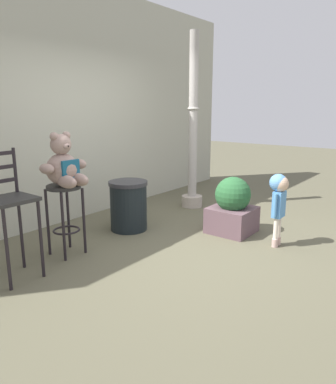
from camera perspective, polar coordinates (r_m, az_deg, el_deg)
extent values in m
plane|color=brown|center=(4.49, 2.71, -8.33)|extent=(24.00, 24.00, 0.00)
cube|color=#B0AF9C|center=(5.65, -15.31, 12.97)|extent=(7.53, 0.30, 3.34)
cylinder|color=#282726|center=(4.20, -15.84, 0.77)|extent=(0.37, 0.37, 0.04)
cylinder|color=black|center=(4.11, -15.88, -5.27)|extent=(0.03, 0.03, 0.76)
cylinder|color=black|center=(4.27, -12.87, -4.39)|extent=(0.03, 0.03, 0.76)
cylinder|color=black|center=(4.33, -18.10, -4.49)|extent=(0.03, 0.03, 0.76)
cylinder|color=black|center=(4.48, -15.16, -3.69)|extent=(0.03, 0.03, 0.76)
torus|color=black|center=(4.33, -15.42, -5.71)|extent=(0.30, 0.30, 0.02)
sphere|color=gray|center=(4.16, -16.00, 3.39)|extent=(0.35, 0.35, 0.35)
cube|color=#16526F|center=(4.05, -14.80, 3.32)|extent=(0.22, 0.03, 0.21)
sphere|color=gray|center=(4.13, -16.24, 7.08)|extent=(0.22, 0.22, 0.22)
ellipsoid|color=gray|center=(4.05, -15.43, 6.83)|extent=(0.09, 0.07, 0.07)
sphere|color=black|center=(4.03, -15.21, 6.85)|extent=(0.03, 0.03, 0.03)
sphere|color=gray|center=(4.07, -17.21, 8.20)|extent=(0.09, 0.09, 0.09)
sphere|color=gray|center=(4.16, -15.45, 8.41)|extent=(0.09, 0.09, 0.09)
ellipsoid|color=gray|center=(4.01, -18.23, 3.40)|extent=(0.12, 0.20, 0.11)
ellipsoid|color=gray|center=(4.26, -13.54, 4.23)|extent=(0.12, 0.20, 0.11)
ellipsoid|color=gray|center=(4.00, -15.39, 1.53)|extent=(0.12, 0.30, 0.14)
ellipsoid|color=gray|center=(4.10, -13.64, 1.89)|extent=(0.12, 0.30, 0.14)
cylinder|color=#C8A49B|center=(4.62, 16.18, -7.55)|extent=(0.07, 0.07, 0.10)
cylinder|color=silver|center=(4.56, 16.33, -5.41)|extent=(0.06, 0.06, 0.26)
cylinder|color=#C8A49B|center=(4.70, 16.58, -7.24)|extent=(0.07, 0.07, 0.10)
cylinder|color=silver|center=(4.64, 16.73, -5.13)|extent=(0.06, 0.06, 0.26)
cube|color=#5291CF|center=(4.52, 16.77, -1.82)|extent=(0.18, 0.10, 0.31)
cylinder|color=#5291CF|center=(4.41, 16.23, -1.94)|extent=(0.04, 0.04, 0.26)
cylinder|color=#5291CF|center=(4.62, 17.30, -1.33)|extent=(0.04, 0.04, 0.26)
sphere|color=#D8B293|center=(4.47, 16.97, 1.23)|extent=(0.19, 0.19, 0.19)
sphere|color=#5B92CA|center=(4.47, 16.70, 1.39)|extent=(0.21, 0.21, 0.21)
cylinder|color=black|center=(5.01, -6.11, -2.37)|extent=(0.49, 0.49, 0.62)
cylinder|color=#2D2D33|center=(4.93, -6.21, 1.38)|extent=(0.52, 0.52, 0.05)
cylinder|color=#B1A497|center=(6.20, 3.72, -1.39)|extent=(0.34, 0.34, 0.18)
cylinder|color=#ABA59E|center=(6.00, 3.92, 11.50)|extent=(0.14, 0.14, 2.59)
torus|color=#ADA89E|center=(6.00, 3.94, 12.73)|extent=(0.19, 0.19, 0.04)
cube|color=#282726|center=(3.74, -23.18, -1.08)|extent=(0.41, 0.41, 0.03)
cylinder|color=black|center=(3.63, -23.62, -8.23)|extent=(0.03, 0.03, 0.78)
cylinder|color=black|center=(3.79, -19.05, -6.93)|extent=(0.03, 0.03, 0.78)
cylinder|color=black|center=(4.08, -21.76, -5.77)|extent=(0.03, 0.03, 0.78)
cylinder|color=black|center=(3.93, -22.55, 3.16)|extent=(0.03, 0.03, 0.44)
cube|color=#61484F|center=(4.99, 9.84, -4.25)|extent=(0.55, 0.55, 0.34)
sphere|color=#295E32|center=(4.89, 10.00, -0.39)|extent=(0.47, 0.47, 0.47)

